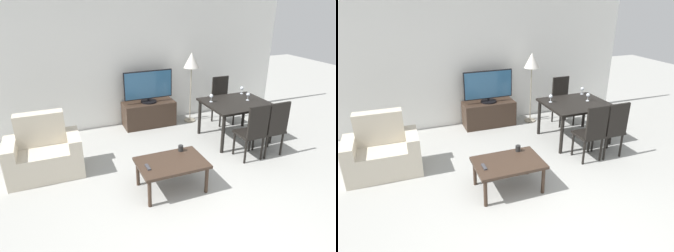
% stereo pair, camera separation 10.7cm
% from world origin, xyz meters
% --- Properties ---
extents(ground_plane, '(18.00, 18.00, 0.00)m').
position_xyz_m(ground_plane, '(0.00, 0.00, 0.00)').
color(ground_plane, '#9E9E99').
extents(wall_back, '(6.87, 0.06, 2.70)m').
position_xyz_m(wall_back, '(0.00, 3.76, 1.35)').
color(wall_back, white).
rests_on(wall_back, ground_plane).
extents(armchair, '(1.05, 0.63, 0.92)m').
position_xyz_m(armchair, '(-1.77, 2.27, 0.32)').
color(armchair, beige).
rests_on(armchair, ground_plane).
extents(tv_stand, '(1.05, 0.46, 0.51)m').
position_xyz_m(tv_stand, '(0.27, 3.46, 0.25)').
color(tv_stand, '#38281E').
rests_on(tv_stand, ground_plane).
extents(tv, '(1.00, 0.32, 0.64)m').
position_xyz_m(tv, '(0.27, 3.46, 0.83)').
color(tv, black).
rests_on(tv, tv_stand).
extents(coffee_table, '(0.92, 0.63, 0.43)m').
position_xyz_m(coffee_table, '(-0.17, 1.19, 0.38)').
color(coffee_table, '#38281E').
rests_on(coffee_table, ground_plane).
extents(dining_table, '(1.14, 0.97, 0.72)m').
position_xyz_m(dining_table, '(1.55, 2.27, 0.64)').
color(dining_table, black).
rests_on(dining_table, ground_plane).
extents(dining_chair_near, '(0.40, 0.40, 0.97)m').
position_xyz_m(dining_chair_near, '(1.35, 1.47, 0.53)').
color(dining_chair_near, black).
rests_on(dining_chair_near, ground_plane).
extents(dining_chair_far, '(0.40, 0.40, 0.97)m').
position_xyz_m(dining_chair_far, '(1.75, 3.06, 0.53)').
color(dining_chair_far, black).
rests_on(dining_chair_far, ground_plane).
extents(dining_chair_near_right, '(0.40, 0.40, 0.97)m').
position_xyz_m(dining_chair_near_right, '(1.75, 1.47, 0.53)').
color(dining_chair_near_right, black).
rests_on(dining_chair_near_right, ground_plane).
extents(floor_lamp, '(0.31, 0.31, 1.46)m').
position_xyz_m(floor_lamp, '(1.16, 3.36, 1.24)').
color(floor_lamp, gray).
rests_on(floor_lamp, ground_plane).
extents(remote_primary, '(0.04, 0.15, 0.02)m').
position_xyz_m(remote_primary, '(-0.52, 1.16, 0.44)').
color(remote_primary, '#38383D').
rests_on(remote_primary, coffee_table).
extents(cup_white_near, '(0.07, 0.07, 0.09)m').
position_xyz_m(cup_white_near, '(0.07, 1.42, 0.48)').
color(cup_white_near, black).
rests_on(cup_white_near, coffee_table).
extents(wine_glass_left, '(0.07, 0.07, 0.15)m').
position_xyz_m(wine_glass_left, '(1.13, 2.44, 0.82)').
color(wine_glass_left, silver).
rests_on(wine_glass_left, dining_table).
extents(wine_glass_center, '(0.07, 0.07, 0.15)m').
position_xyz_m(wine_glass_center, '(1.80, 2.27, 0.82)').
color(wine_glass_center, silver).
rests_on(wine_glass_center, dining_table).
extents(wine_glass_right, '(0.07, 0.07, 0.15)m').
position_xyz_m(wine_glass_right, '(1.93, 2.66, 0.82)').
color(wine_glass_right, silver).
rests_on(wine_glass_right, dining_table).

